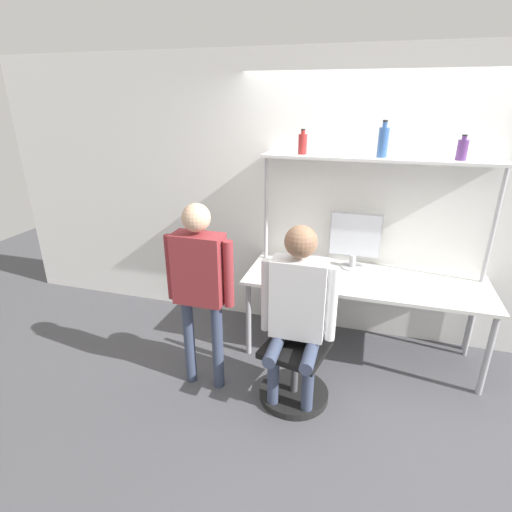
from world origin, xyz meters
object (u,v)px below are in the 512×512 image
monitor (355,239)px  cell_phone (335,287)px  bottle_blue (383,142)px  office_chair (297,364)px  person_seated (297,303)px  bottle_purple (462,149)px  person_standing (200,277)px  bottle_red (303,144)px  laptop (304,274)px

monitor → cell_phone: (-0.11, -0.50, -0.28)m
bottle_blue → office_chair: bearing=-116.0°
office_chair → person_seated: (-0.01, -0.04, 0.58)m
cell_phone → monitor: bearing=77.5°
office_chair → bottle_purple: size_ratio=4.70×
person_standing → monitor: bearing=44.3°
person_seated → monitor: bearing=72.0°
person_seated → bottle_red: size_ratio=6.74×
office_chair → bottle_red: bottle_red is taller
office_chair → bottle_purple: bottle_purple is taller
cell_phone → bottle_purple: (0.88, 0.50, 1.12)m
bottle_red → laptop: bearing=-72.2°
person_standing → bottle_red: (0.57, 1.06, 0.90)m
monitor → bottle_purple: size_ratio=2.68×
laptop → bottle_blue: size_ratio=1.14×
bottle_blue → bottle_red: bottle_blue is taller
laptop → monitor: bearing=46.9°
cell_phone → bottle_blue: size_ratio=0.50×
monitor → office_chair: (-0.32, -0.98, -0.77)m
bottle_blue → bottle_red: 0.68m
laptop → person_seated: person_seated is taller
cell_phone → person_seated: bearing=-112.9°
person_standing → cell_phone: bearing=30.0°
cell_phone → bottle_blue: bearing=61.9°
monitor → person_standing: person_standing is taller
office_chair → cell_phone: bearing=66.2°
laptop → bottle_red: (-0.13, 0.42, 1.07)m
cell_phone → person_seated: person_seated is taller
office_chair → bottle_purple: 2.17m
monitor → office_chair: 1.29m
monitor → cell_phone: 0.59m
cell_phone → person_standing: bearing=-150.0°
person_seated → office_chair: bearing=78.2°
person_standing → bottle_red: size_ratio=7.30×
cell_phone → bottle_red: 1.30m
person_seated → bottle_purple: bottle_purple is taller
laptop → bottle_purple: 1.62m
laptop → bottle_blue: bearing=37.3°
laptop → bottle_purple: (1.16, 0.42, 1.06)m
bottle_purple → bottle_blue: bottle_blue is taller
person_standing → bottle_purple: bottle_purple is taller
office_chair → person_standing: bearing=-173.7°
laptop → person_standing: person_standing is taller
monitor → laptop: bearing=-133.1°
bottle_purple → bottle_red: size_ratio=0.92×
office_chair → bottle_red: bearing=101.6°
bottle_purple → bottle_blue: 0.61m
monitor → laptop: monitor is taller
person_standing → bottle_purple: size_ratio=7.90×
monitor → cell_phone: monitor is taller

